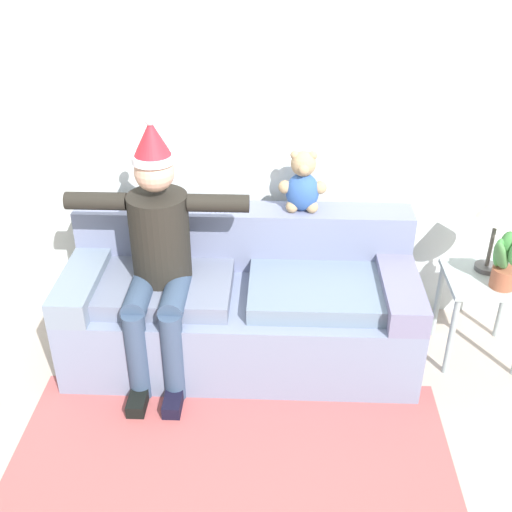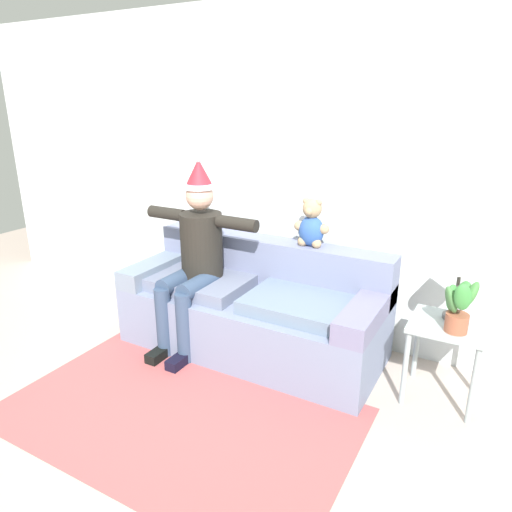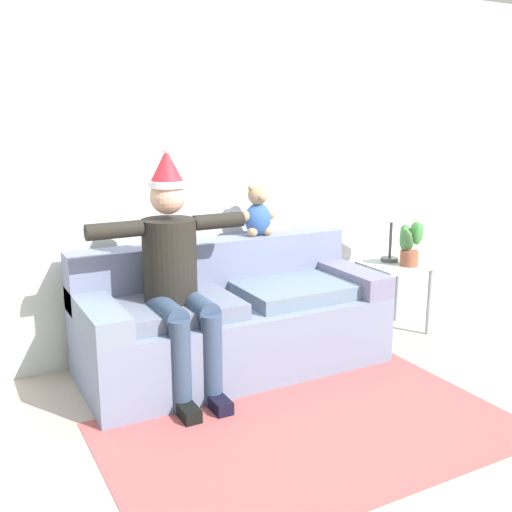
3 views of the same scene
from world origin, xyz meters
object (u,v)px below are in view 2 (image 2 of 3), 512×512
(couch, at_px, (255,308))
(table_lamp, at_px, (462,261))
(potted_plant, at_px, (459,305))
(person_seated, at_px, (195,252))
(side_table, at_px, (446,337))
(teddy_bear, at_px, (311,225))

(couch, distance_m, table_lamp, 1.60)
(table_lamp, relative_size, potted_plant, 1.43)
(person_seated, relative_size, potted_plant, 4.25)
(side_table, bearing_deg, teddy_bear, 166.17)
(person_seated, height_order, potted_plant, person_seated)
(teddy_bear, bearing_deg, potted_plant, -17.69)
(person_seated, distance_m, table_lamp, 1.95)
(teddy_bear, relative_size, side_table, 0.67)
(side_table, distance_m, table_lamp, 0.51)
(person_seated, xyz_separation_m, potted_plant, (1.96, 0.06, -0.04))
(couch, bearing_deg, side_table, -0.08)
(teddy_bear, relative_size, potted_plant, 1.05)
(side_table, xyz_separation_m, potted_plant, (0.05, -0.10, 0.28))
(side_table, bearing_deg, potted_plant, -61.97)
(table_lamp, distance_m, potted_plant, 0.29)
(teddy_bear, bearing_deg, table_lamp, -9.31)
(teddy_bear, bearing_deg, person_seated, -152.07)
(couch, xyz_separation_m, side_table, (1.45, -0.00, 0.12))
(potted_plant, bearing_deg, couch, 176.26)
(person_seated, bearing_deg, couch, 19.65)
(teddy_bear, height_order, potted_plant, teddy_bear)
(person_seated, height_order, side_table, person_seated)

